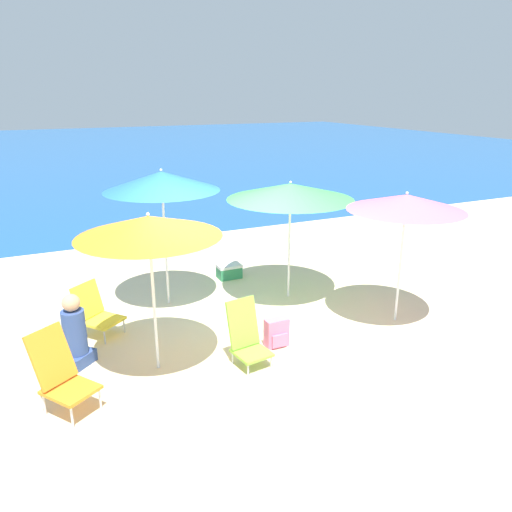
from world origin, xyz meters
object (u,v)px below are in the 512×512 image
object	(u,v)px
beach_umbrella_blue	(162,181)
beach_chair_lime	(246,335)
person_seated_near	(75,335)
cooler_box	(229,271)
beach_umbrella_pink	(406,203)
beach_umbrella_green	(290,191)
beach_chair_orange	(60,372)
beach_chair_yellow	(95,311)
backpack_pink	(277,333)
beach_umbrella_orange	(149,226)

from	to	relation	value
beach_umbrella_blue	beach_chair_lime	bearing A→B (deg)	-79.73
person_seated_near	cooler_box	world-z (taller)	person_seated_near
beach_umbrella_blue	person_seated_near	xyz separation A→B (m)	(-1.56, -1.39, -1.58)
person_seated_near	beach_umbrella_pink	bearing A→B (deg)	39.67
beach_umbrella_green	person_seated_near	world-z (taller)	beach_umbrella_green
beach_chair_orange	person_seated_near	size ratio (longest dim) A/B	0.95
beach_umbrella_green	cooler_box	size ratio (longest dim) A/B	4.68
beach_umbrella_blue	beach_chair_orange	size ratio (longest dim) A/B	2.43
beach_chair_orange	person_seated_near	bearing A→B (deg)	40.99
beach_umbrella_blue	beach_chair_lime	distance (m)	2.78
beach_chair_yellow	beach_chair_lime	size ratio (longest dim) A/B	0.90
beach_chair_lime	backpack_pink	bearing A→B (deg)	11.37
beach_umbrella_green	person_seated_near	size ratio (longest dim) A/B	2.13
beach_chair_yellow	beach_chair_orange	xyz separation A→B (m)	(-0.58, -1.68, 0.09)
beach_chair_orange	beach_umbrella_orange	bearing A→B (deg)	-14.95
beach_umbrella_orange	person_seated_near	bearing A→B (deg)	150.19
beach_umbrella_green	beach_chair_yellow	bearing A→B (deg)	-179.16
beach_umbrella_orange	beach_chair_orange	size ratio (longest dim) A/B	2.21
beach_umbrella_pink	beach_umbrella_blue	size ratio (longest dim) A/B	0.90
beach_umbrella_pink	cooler_box	xyz separation A→B (m)	(-1.60, 2.72, -1.67)
beach_chair_yellow	person_seated_near	bearing A→B (deg)	-152.36
person_seated_near	cooler_box	distance (m)	3.55
beach_chair_yellow	beach_chair_lime	distance (m)	2.28
beach_umbrella_green	beach_chair_orange	distance (m)	4.29
beach_umbrella_blue	person_seated_near	size ratio (longest dim) A/B	2.30
person_seated_near	backpack_pink	xyz separation A→B (m)	(2.49, -0.64, -0.22)
beach_umbrella_green	beach_umbrella_pink	distance (m)	1.81
beach_umbrella_blue	beach_umbrella_green	bearing A→B (deg)	-16.85
beach_umbrella_green	beach_chair_lime	world-z (taller)	beach_umbrella_green
beach_chair_orange	person_seated_near	xyz separation A→B (m)	(0.24, 0.91, -0.04)
beach_umbrella_blue	cooler_box	bearing A→B (deg)	26.47
beach_chair_orange	backpack_pink	xyz separation A→B (m)	(2.73, 0.28, -0.25)
beach_chair_lime	person_seated_near	distance (m)	2.13
beach_umbrella_orange	beach_umbrella_blue	distance (m)	2.02
beach_umbrella_green	backpack_pink	distance (m)	2.36
beach_umbrella_pink	backpack_pink	bearing A→B (deg)	179.06
beach_chair_lime	person_seated_near	world-z (taller)	person_seated_near
beach_umbrella_orange	beach_umbrella_pink	world-z (taller)	beach_umbrella_orange
beach_chair_lime	cooler_box	bearing A→B (deg)	63.25
beach_chair_yellow	person_seated_near	distance (m)	0.84
beach_umbrella_green	beach_chair_lime	distance (m)	2.64
beach_chair_orange	beach_chair_lime	xyz separation A→B (m)	(2.20, 0.08, -0.08)
beach_umbrella_orange	cooler_box	bearing A→B (deg)	52.18
beach_chair_lime	person_seated_near	xyz separation A→B (m)	(-1.96, 0.83, 0.05)
beach_umbrella_orange	person_seated_near	distance (m)	1.75
beach_chair_orange	beach_umbrella_blue	bearing A→B (deg)	17.64
beach_umbrella_green	person_seated_near	distance (m)	3.81
beach_umbrella_pink	beach_chair_lime	distance (m)	2.91
beach_chair_orange	backpack_pink	size ratio (longest dim) A/B	2.27
cooler_box	beach_chair_yellow	bearing A→B (deg)	-153.25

